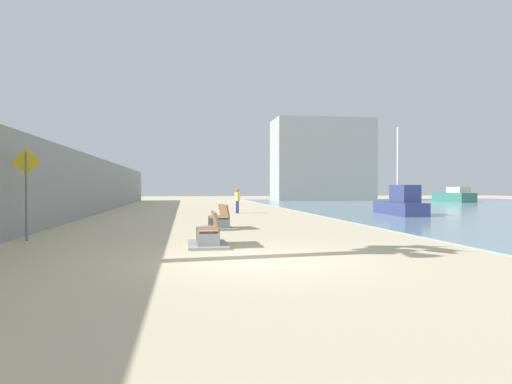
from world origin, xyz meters
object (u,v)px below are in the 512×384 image
at_px(boat_mid_bay, 401,204).
at_px(person_walking, 237,199).
at_px(pedestrian_sign, 26,183).
at_px(bench_far, 219,223).
at_px(boat_nearest, 454,196).
at_px(bench_near, 208,238).

bearing_deg(boat_mid_bay, person_walking, 158.60).
xyz_separation_m(person_walking, pedestrian_sign, (-8.19, -14.43, 0.88)).
distance_m(bench_far, person_walking, 11.22).
bearing_deg(boat_nearest, pedestrian_sign, -136.50).
bearing_deg(pedestrian_sign, boat_nearest, 43.50).
xyz_separation_m(bench_far, boat_nearest, (27.93, 29.00, 0.45)).
xyz_separation_m(bench_far, pedestrian_sign, (-6.22, -3.40, 1.56)).
bearing_deg(bench_far, bench_near, -97.20).
distance_m(bench_near, person_walking, 16.78).
distance_m(person_walking, boat_mid_bay, 10.02).
xyz_separation_m(person_walking, boat_mid_bay, (9.33, -3.66, -0.22)).
height_order(boat_mid_bay, pedestrian_sign, boat_mid_bay).
bearing_deg(boat_nearest, bench_near, -129.66).
bearing_deg(bench_near, boat_nearest, 50.34).
relative_size(person_walking, boat_mid_bay, 0.29).
bearing_deg(boat_nearest, boat_mid_bay, -127.55).
relative_size(person_walking, boat_nearest, 0.29).
distance_m(bench_near, boat_mid_bay, 17.62).
relative_size(bench_far, boat_mid_bay, 0.41).
distance_m(bench_far, boat_mid_bay, 13.50).
bearing_deg(bench_near, person_walking, 80.85).
xyz_separation_m(bench_near, person_walking, (2.67, 16.55, 0.68)).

